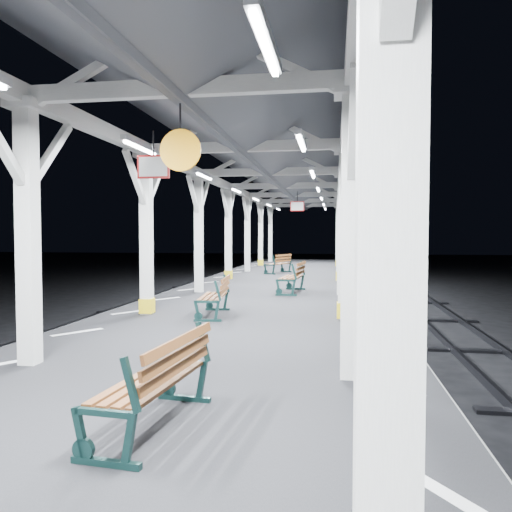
% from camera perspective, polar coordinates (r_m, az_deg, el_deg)
% --- Properties ---
extents(ground, '(120.00, 120.00, 0.00)m').
position_cam_1_polar(ground, '(8.39, -4.17, -15.93)').
color(ground, black).
rests_on(ground, ground).
extents(platform, '(6.00, 50.00, 1.00)m').
position_cam_1_polar(platform, '(8.25, -4.18, -12.63)').
color(platform, black).
rests_on(platform, ground).
extents(hazard_stripes_left, '(1.00, 48.00, 0.01)m').
position_cam_1_polar(hazard_stripes_left, '(9.00, -19.72, -8.20)').
color(hazard_stripes_left, silver).
rests_on(hazard_stripes_left, platform).
extents(hazard_stripes_right, '(1.00, 48.00, 0.01)m').
position_cam_1_polar(hazard_stripes_right, '(7.95, 13.52, -9.53)').
color(hazard_stripes_right, silver).
rests_on(hazard_stripes_right, platform).
extents(canopy, '(5.40, 49.00, 4.65)m').
position_cam_1_polar(canopy, '(8.17, -4.30, 15.97)').
color(canopy, silver).
rests_on(canopy, platform).
extents(bench_near, '(0.69, 1.54, 0.81)m').
position_cam_1_polar(bench_near, '(4.40, -10.84, -13.64)').
color(bench_near, '#112D2B').
rests_on(bench_near, platform).
extents(bench_mid, '(0.69, 1.51, 0.79)m').
position_cam_1_polar(bench_mid, '(10.15, -4.47, -4.47)').
color(bench_mid, '#112D2B').
rests_on(bench_mid, platform).
extents(bench_far, '(0.74, 1.66, 0.87)m').
position_cam_1_polar(bench_far, '(14.11, 4.42, -2.33)').
color(bench_far, '#112D2B').
rests_on(bench_far, platform).
extents(bench_extra, '(1.07, 1.60, 0.81)m').
position_cam_1_polar(bench_extra, '(21.12, 2.75, -0.81)').
color(bench_extra, '#112D2B').
rests_on(bench_extra, platform).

